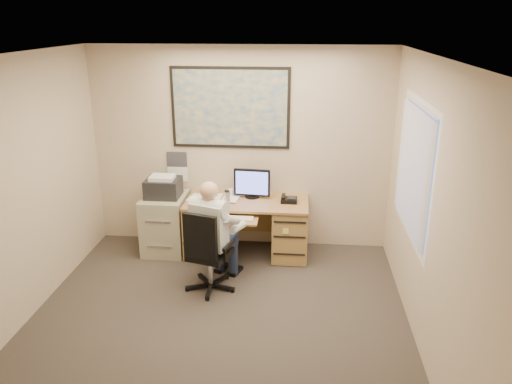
# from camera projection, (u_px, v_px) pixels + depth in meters

# --- Properties ---
(room_shell) EXTENTS (4.00, 4.50, 2.70)m
(room_shell) POSITION_uv_depth(u_px,v_px,m) (210.00, 210.00, 4.56)
(room_shell) COLOR #352E29
(room_shell) RESTS_ON ground
(desk) EXTENTS (1.60, 0.97, 1.13)m
(desk) POSITION_uv_depth(u_px,v_px,m) (272.00, 223.00, 6.61)
(desk) COLOR #A57746
(desk) RESTS_ON ground
(world_map) EXTENTS (1.56, 0.03, 1.06)m
(world_map) POSITION_uv_depth(u_px,v_px,m) (230.00, 108.00, 6.48)
(world_map) COLOR #1E4C93
(world_map) RESTS_ON room_shell
(wall_calendar) EXTENTS (0.28, 0.01, 0.42)m
(wall_calendar) POSITION_uv_depth(u_px,v_px,m) (177.00, 167.00, 6.83)
(wall_calendar) COLOR white
(wall_calendar) RESTS_ON room_shell
(window_blinds) EXTENTS (0.06, 1.40, 1.30)m
(window_blinds) POSITION_uv_depth(u_px,v_px,m) (414.00, 170.00, 5.07)
(window_blinds) COLOR beige
(window_blinds) RESTS_ON room_shell
(filing_cabinet) EXTENTS (0.55, 0.66, 1.07)m
(filing_cabinet) POSITION_uv_depth(u_px,v_px,m) (165.00, 218.00, 6.71)
(filing_cabinet) COLOR #AAA489
(filing_cabinet) RESTS_ON ground
(office_chair) EXTENTS (0.74, 0.74, 1.01)m
(office_chair) POSITION_uv_depth(u_px,v_px,m) (211.00, 267.00, 5.75)
(office_chair) COLOR black
(office_chair) RESTS_ON ground
(person) EXTENTS (0.79, 0.93, 1.31)m
(person) POSITION_uv_depth(u_px,v_px,m) (210.00, 236.00, 5.70)
(person) COLOR silver
(person) RESTS_ON office_chair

